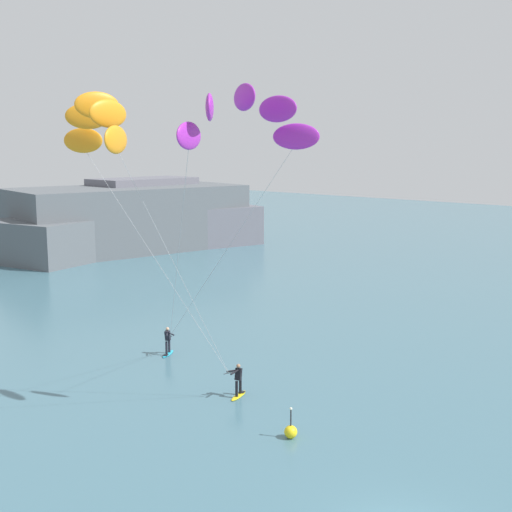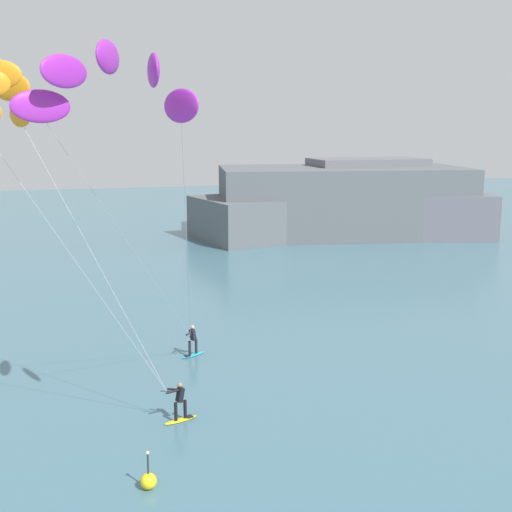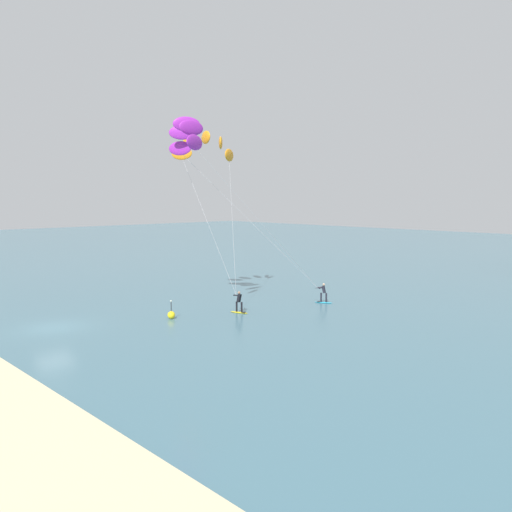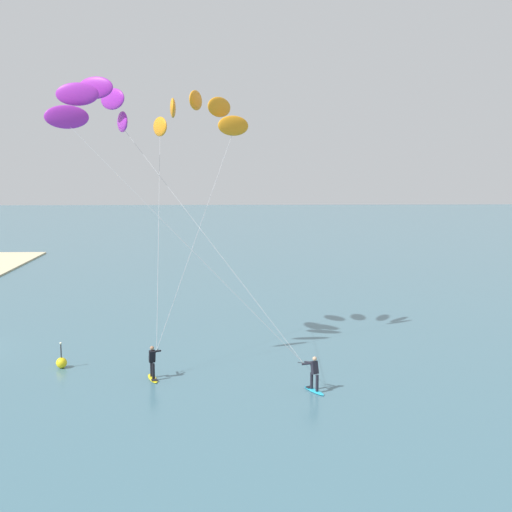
{
  "view_description": "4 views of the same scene",
  "coord_description": "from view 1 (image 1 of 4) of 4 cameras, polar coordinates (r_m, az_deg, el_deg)",
  "views": [
    {
      "loc": [
        -17.35,
        -9.29,
        12.29
      ],
      "look_at": [
        8.89,
        14.46,
        6.39
      ],
      "focal_mm": 46.37,
      "sensor_mm": 36.0,
      "label": 1
    },
    {
      "loc": [
        1.01,
        -13.42,
        12.08
      ],
      "look_at": [
        9.02,
        14.13,
        6.45
      ],
      "focal_mm": 46.85,
      "sensor_mm": 36.0,
      "label": 2
    },
    {
      "loc": [
        35.26,
        -14.51,
        8.83
      ],
      "look_at": [
        5.76,
        13.62,
        4.36
      ],
      "focal_mm": 37.33,
      "sensor_mm": 36.0,
      "label": 3
    },
    {
      "loc": [
        38.02,
        16.48,
        10.82
      ],
      "look_at": [
        6.9,
        17.37,
        6.35
      ],
      "focal_mm": 48.34,
      "sensor_mm": 36.0,
      "label": 4
    }
  ],
  "objects": [
    {
      "name": "marker_buoy",
      "position": [
        29.12,
        3.01,
        -14.88
      ],
      "size": [
        0.56,
        0.56,
        1.38
      ],
      "color": "yellow",
      "rests_on": "ground"
    },
    {
      "name": "kitesurfer_nearshore",
      "position": [
        28.67,
        -12.97,
        10.13
      ],
      "size": [
        8.65,
        5.65,
        14.5
      ],
      "color": "yellow",
      "rests_on": "ground"
    },
    {
      "name": "distant_headland",
      "position": [
        82.59,
        -10.31,
        2.9
      ],
      "size": [
        34.52,
        19.11,
        8.35
      ],
      "color": "slate",
      "rests_on": "ground"
    },
    {
      "name": "kitesurfer_mid_water",
      "position": [
        27.81,
        -1.35,
        10.92
      ],
      "size": [
        8.55,
        13.1,
        14.8
      ],
      "color": "#23ADD1",
      "rests_on": "ground"
    }
  ]
}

